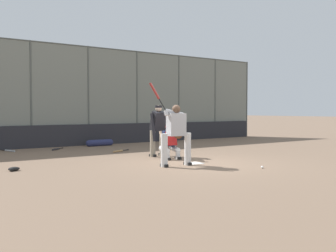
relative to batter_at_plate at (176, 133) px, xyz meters
The scene contains 15 objects.
ground_plane 1.19m from the batter_at_plate, behind, with size 160.00×160.00×0.00m, color #7A604C.
home_plate_marker 1.18m from the batter_at_plate, behind, with size 0.43×0.43×0.01m, color white.
backstop_fence 7.67m from the batter_at_plate, 95.68° to the right, with size 19.93×0.08×4.34m.
padding_wall 7.47m from the batter_at_plate, 95.75° to the right, with size 19.45×0.18×0.91m, color #28282D.
bleachers_beyond 11.02m from the batter_at_plate, 109.63° to the right, with size 13.89×3.05×1.80m.
batter_at_plate is the anchor object (origin of this frame).
catcher_behind_plate 1.55m from the batter_at_plate, 119.75° to the right, with size 0.60×0.72×1.12m.
umpire_home 2.31m from the batter_at_plate, 111.79° to the right, with size 0.69×0.44×1.70m.
spare_bat_near_backstop 7.58m from the batter_at_plate, 125.16° to the right, with size 0.81×0.19×0.07m.
spare_bat_by_padding 7.25m from the batter_at_plate, 66.89° to the right, with size 0.42×0.86×0.07m.
spare_bat_third_base_side 4.28m from the batter_at_plate, 96.52° to the right, with size 0.83×0.41×0.07m.
spare_bat_first_base_side 6.33m from the batter_at_plate, 79.05° to the right, with size 0.64×0.59×0.07m.
fielding_glove_on_dirt 4.28m from the batter_at_plate, 22.99° to the right, with size 0.28×0.22×0.10m.
baseball_loose 2.47m from the batter_at_plate, 132.56° to the left, with size 0.07×0.07×0.07m, color white.
equipment_bag_dugout_side 6.85m from the batter_at_plate, 97.70° to the right, with size 1.25×0.27×0.27m.
Camera 1 is at (7.09, 8.75, 1.53)m, focal length 42.00 mm.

